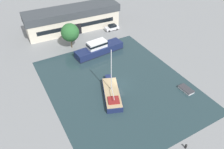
{
  "coord_description": "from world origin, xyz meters",
  "views": [
    {
      "loc": [
        -18.61,
        -30.49,
        30.98
      ],
      "look_at": [
        0.0,
        2.61,
        1.0
      ],
      "focal_mm": 35.0,
      "sensor_mm": 36.0,
      "label": 1
    }
  ],
  "objects_px": {
    "parked_car": "(112,27)",
    "motor_cruiser": "(99,49)",
    "sailboat_moored": "(112,93)",
    "small_dinghy": "(186,89)",
    "quay_tree_near_building": "(70,32)",
    "warehouse_building": "(73,19)"
  },
  "relations": [
    {
      "from": "quay_tree_near_building",
      "to": "small_dinghy",
      "type": "relative_size",
      "value": 2.12
    },
    {
      "from": "motor_cruiser",
      "to": "small_dinghy",
      "type": "xyz_separation_m",
      "value": [
        9.38,
        -21.96,
        -1.04
      ]
    },
    {
      "from": "parked_car",
      "to": "motor_cruiser",
      "type": "height_order",
      "value": "motor_cruiser"
    },
    {
      "from": "motor_cruiser",
      "to": "small_dinghy",
      "type": "relative_size",
      "value": 4.09
    },
    {
      "from": "small_dinghy",
      "to": "parked_car",
      "type": "bearing_deg",
      "value": -92.17
    },
    {
      "from": "quay_tree_near_building",
      "to": "sailboat_moored",
      "type": "xyz_separation_m",
      "value": [
        0.2,
        -21.7,
        -3.86
      ]
    },
    {
      "from": "warehouse_building",
      "to": "small_dinghy",
      "type": "relative_size",
      "value": 8.81
    },
    {
      "from": "warehouse_building",
      "to": "quay_tree_near_building",
      "type": "xyz_separation_m",
      "value": [
        -4.57,
        -9.88,
        1.08
      ]
    },
    {
      "from": "warehouse_building",
      "to": "quay_tree_near_building",
      "type": "relative_size",
      "value": 4.15
    },
    {
      "from": "warehouse_building",
      "to": "sailboat_moored",
      "type": "xyz_separation_m",
      "value": [
        -4.36,
        -31.58,
        -2.79
      ]
    },
    {
      "from": "small_dinghy",
      "to": "warehouse_building",
      "type": "bearing_deg",
      "value": -77.32
    },
    {
      "from": "parked_car",
      "to": "small_dinghy",
      "type": "xyz_separation_m",
      "value": [
        -0.05,
        -31.78,
        -0.56
      ]
    },
    {
      "from": "sailboat_moored",
      "to": "small_dinghy",
      "type": "xyz_separation_m",
      "value": [
        14.33,
        -6.28,
        -0.39
      ]
    },
    {
      "from": "warehouse_building",
      "to": "sailboat_moored",
      "type": "distance_m",
      "value": 32.01
    },
    {
      "from": "quay_tree_near_building",
      "to": "motor_cruiser",
      "type": "xyz_separation_m",
      "value": [
        5.16,
        -6.02,
        -3.22
      ]
    },
    {
      "from": "sailboat_moored",
      "to": "motor_cruiser",
      "type": "height_order",
      "value": "sailboat_moored"
    },
    {
      "from": "warehouse_building",
      "to": "quay_tree_near_building",
      "type": "height_order",
      "value": "quay_tree_near_building"
    },
    {
      "from": "sailboat_moored",
      "to": "quay_tree_near_building",
      "type": "bearing_deg",
      "value": 111.88
    },
    {
      "from": "warehouse_building",
      "to": "parked_car",
      "type": "distance_m",
      "value": 12.01
    },
    {
      "from": "small_dinghy",
      "to": "sailboat_moored",
      "type": "bearing_deg",
      "value": -25.72
    },
    {
      "from": "motor_cruiser",
      "to": "warehouse_building",
      "type": "bearing_deg",
      "value": -2.69
    },
    {
      "from": "warehouse_building",
      "to": "small_dinghy",
      "type": "xyz_separation_m",
      "value": [
        9.97,
        -37.86,
        -3.18
      ]
    }
  ]
}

